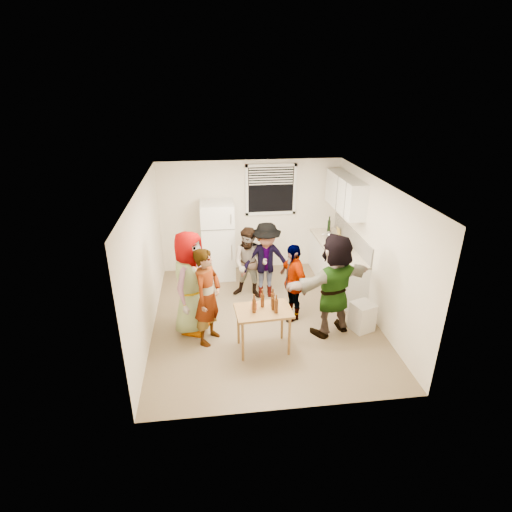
{
  "coord_description": "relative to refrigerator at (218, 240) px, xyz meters",
  "views": [
    {
      "loc": [
        -0.91,
        -6.23,
        4.04
      ],
      "look_at": [
        -0.12,
        0.27,
        1.15
      ],
      "focal_mm": 28.0,
      "sensor_mm": 36.0,
      "label": 1
    }
  ],
  "objects": [
    {
      "name": "trash_bin",
      "position": [
        2.41,
        -2.43,
        -0.6
      ],
      "size": [
        0.45,
        0.45,
        0.51
      ],
      "primitive_type": "cube",
      "rotation": [
        0.0,
        0.0,
        0.34
      ],
      "color": "beige",
      "rests_on": "ground"
    },
    {
      "name": "upper_cabinets",
      "position": [
        2.58,
        -0.53,
        1.1
      ],
      "size": [
        0.34,
        1.6,
        0.7
      ],
      "primitive_type": "cube",
      "color": "white",
      "rests_on": "room"
    },
    {
      "name": "picture_frame",
      "position": [
        2.67,
        -0.07,
        0.12
      ],
      "size": [
        0.02,
        0.18,
        0.15
      ],
      "primitive_type": "cube",
      "color": "gold",
      "rests_on": "countertop"
    },
    {
      "name": "blue_cup",
      "position": [
        2.19,
        -1.41,
        0.05
      ],
      "size": [
        0.09,
        0.09,
        0.12
      ],
      "primitive_type": "cylinder",
      "color": "#0322B8",
      "rests_on": "countertop"
    },
    {
      "name": "paper_towel",
      "position": [
        2.43,
        -1.11,
        0.05
      ],
      "size": [
        0.13,
        0.13,
        0.28
      ],
      "primitive_type": "cylinder",
      "color": "white",
      "rests_on": "countertop"
    },
    {
      "name": "guest_back_right",
      "position": [
        0.9,
        -1.04,
        -0.85
      ],
      "size": [
        1.11,
        1.63,
        0.58
      ],
      "primitive_type": "imported",
      "rotation": [
        0.0,
        0.0,
        0.07
      ],
      "color": "#3B3B40",
      "rests_on": "ground"
    },
    {
      "name": "serving_table",
      "position": [
        0.61,
        -2.79,
        -0.85
      ],
      "size": [
        0.92,
        0.65,
        0.74
      ],
      "primitive_type": null,
      "rotation": [
        0.0,
        0.0,
        0.07
      ],
      "color": "brown",
      "rests_on": "ground"
    },
    {
      "name": "guest_orange",
      "position": [
        1.85,
        -2.43,
        -0.85
      ],
      "size": [
        2.24,
        2.31,
        0.54
      ],
      "primitive_type": "imported",
      "rotation": [
        0.0,
        0.0,
        3.52
      ],
      "color": "#F6AD63",
      "rests_on": "ground"
    },
    {
      "name": "wine_bottle",
      "position": [
        2.5,
        0.1,
        0.05
      ],
      "size": [
        0.07,
        0.07,
        0.27
      ],
      "primitive_type": "cylinder",
      "color": "black",
      "rests_on": "countertop"
    },
    {
      "name": "counter_lower",
      "position": [
        2.45,
        -0.73,
        -0.42
      ],
      "size": [
        0.6,
        2.2,
        0.86
      ],
      "primitive_type": "cube",
      "color": "white",
      "rests_on": "ground"
    },
    {
      "name": "kettle",
      "position": [
        2.4,
        -0.32,
        0.05
      ],
      "size": [
        0.29,
        0.26,
        0.2
      ],
      "primitive_type": null,
      "rotation": [
        0.0,
        0.0,
        -0.34
      ],
      "color": "silver",
      "rests_on": "countertop"
    },
    {
      "name": "beer_bottle_table",
      "position": [
        0.76,
        -2.8,
        -0.11
      ],
      "size": [
        0.05,
        0.05,
        0.21
      ],
      "primitive_type": "cylinder",
      "color": "#47230C",
      "rests_on": "serving_table"
    },
    {
      "name": "countertop",
      "position": [
        2.45,
        -0.73,
        0.03
      ],
      "size": [
        0.64,
        2.22,
        0.04
      ],
      "primitive_type": "cube",
      "color": "beige",
      "rests_on": "counter_lower"
    },
    {
      "name": "guest_grey",
      "position": [
        -0.54,
        -2.07,
        -0.85
      ],
      "size": [
        2.04,
        1.57,
        0.58
      ],
      "primitive_type": "imported",
      "rotation": [
        0.0,
        0.0,
        1.15
      ],
      "color": "gray",
      "rests_on": "ground"
    },
    {
      "name": "guest_stripe",
      "position": [
        -0.25,
        -2.43,
        -0.85
      ],
      "size": [
        1.76,
        1.36,
        0.4
      ],
      "primitive_type": "imported",
      "rotation": [
        0.0,
        0.0,
        1.06
      ],
      "color": "#141933",
      "rests_on": "ground"
    },
    {
      "name": "beer_bottle_counter",
      "position": [
        2.35,
        -1.2,
        0.05
      ],
      "size": [
        0.06,
        0.06,
        0.24
      ],
      "primitive_type": "cylinder",
      "color": "#47230C",
      "rests_on": "countertop"
    },
    {
      "name": "room",
      "position": [
        0.75,
        -1.88,
        -0.85
      ],
      "size": [
        4.0,
        4.5,
        2.5
      ],
      "primitive_type": null,
      "color": "white",
      "rests_on": "ground"
    },
    {
      "name": "red_cup",
      "position": [
        0.47,
        -2.75,
        -0.11
      ],
      "size": [
        0.09,
        0.09,
        0.12
      ],
      "primitive_type": "cylinder",
      "color": "#CC4C24",
      "rests_on": "serving_table"
    },
    {
      "name": "guest_black",
      "position": [
        1.26,
        -1.9,
        -0.85
      ],
      "size": [
        1.64,
        1.25,
        0.36
      ],
      "primitive_type": "imported",
      "rotation": [
        0.0,
        0.0,
        -1.26
      ],
      "color": "black",
      "rests_on": "ground"
    },
    {
      "name": "guest_back_left",
      "position": [
        0.59,
        -1.02,
        -0.85
      ],
      "size": [
        1.16,
        1.62,
        0.55
      ],
      "primitive_type": "imported",
      "rotation": [
        0.0,
        0.0,
        -0.34
      ],
      "color": "brown",
      "rests_on": "ground"
    },
    {
      "name": "backsplash",
      "position": [
        2.74,
        -0.73,
        0.23
      ],
      "size": [
        0.03,
        2.2,
        0.36
      ],
      "primitive_type": "cube",
      "color": "#B7B1A8",
      "rests_on": "countertop"
    },
    {
      "name": "window",
      "position": [
        1.2,
        0.33,
        1.0
      ],
      "size": [
        1.12,
        0.1,
        1.06
      ],
      "primitive_type": null,
      "color": "white",
      "rests_on": "room"
    },
    {
      "name": "refrigerator",
      "position": [
        0.0,
        0.0,
        0.0
      ],
      "size": [
        0.7,
        0.7,
        1.7
      ],
      "primitive_type": "cube",
      "color": "white",
      "rests_on": "ground"
    }
  ]
}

